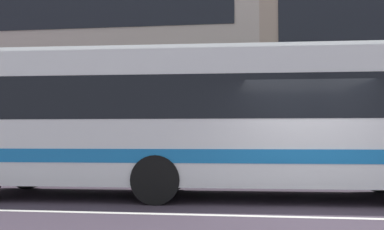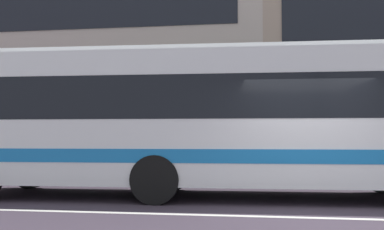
% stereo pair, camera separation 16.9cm
% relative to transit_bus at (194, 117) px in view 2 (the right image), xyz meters
% --- Properties ---
extents(ground_plane, '(160.00, 160.00, 0.00)m').
position_rel_transit_bus_xyz_m(ground_plane, '(2.44, -2.25, -1.81)').
color(ground_plane, '#3E3440').
extents(lane_centre_line, '(60.00, 0.16, 0.01)m').
position_rel_transit_bus_xyz_m(lane_centre_line, '(2.44, -2.25, -1.81)').
color(lane_centre_line, silver).
rests_on(lane_centre_line, ground_plane).
extents(hedge_row_far, '(13.99, 1.10, 0.97)m').
position_rel_transit_bus_xyz_m(hedge_row_far, '(1.80, 3.55, -1.33)').
color(hedge_row_far, '#1F522A').
rests_on(hedge_row_far, ground_plane).
extents(apartment_block_left, '(24.83, 9.90, 12.34)m').
position_rel_transit_bus_xyz_m(apartment_block_left, '(-10.70, 12.51, 4.36)').
color(apartment_block_left, '#B9A89D').
rests_on(apartment_block_left, ground_plane).
extents(transit_bus, '(11.07, 2.98, 3.29)m').
position_rel_transit_bus_xyz_m(transit_bus, '(0.00, 0.00, 0.00)').
color(transit_bus, silver).
rests_on(transit_bus, ground_plane).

